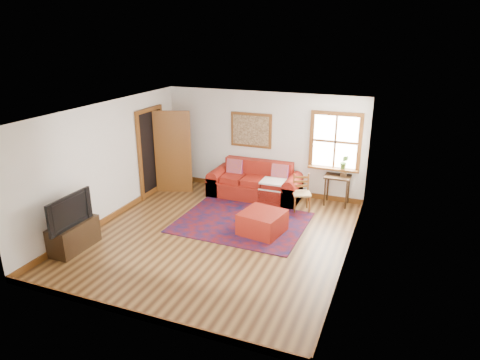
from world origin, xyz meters
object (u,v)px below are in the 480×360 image
at_px(red_leather_sofa, 255,185).
at_px(red_ottoman, 262,223).
at_px(side_table, 338,181).
at_px(ladder_back_chair, 301,191).
at_px(media_cabinet, 74,236).

bearing_deg(red_leather_sofa, red_ottoman, -66.39).
bearing_deg(side_table, ladder_back_chair, -138.24).
height_order(red_leather_sofa, media_cabinet, red_leather_sofa).
height_order(red_ottoman, ladder_back_chair, ladder_back_chair).
relative_size(red_leather_sofa, red_ottoman, 2.79).
distance_m(red_ottoman, media_cabinet, 3.59).
bearing_deg(media_cabinet, red_leather_sofa, 59.12).
bearing_deg(red_ottoman, ladder_back_chair, 83.41).
distance_m(side_table, ladder_back_chair, 0.94).
xyz_separation_m(side_table, media_cabinet, (-4.17, -3.95, -0.32)).
height_order(side_table, media_cabinet, side_table).
distance_m(red_leather_sofa, media_cabinet, 4.36).
height_order(side_table, ladder_back_chair, ladder_back_chair).
distance_m(red_leather_sofa, ladder_back_chair, 1.31).
relative_size(red_ottoman, side_table, 1.12).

